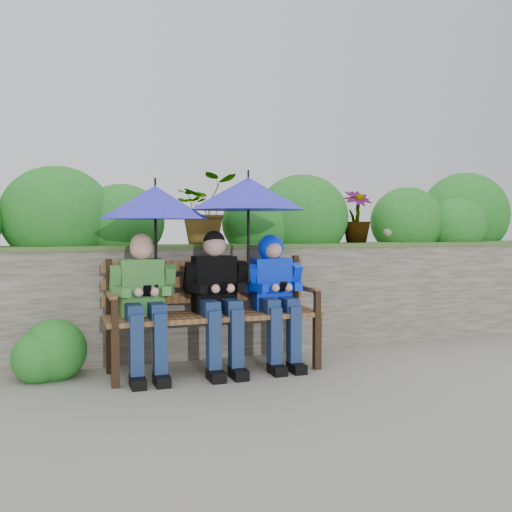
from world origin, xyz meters
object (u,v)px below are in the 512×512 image
object	(u,v)px
boy_left	(144,297)
boy_middle	(217,293)
park_bench	(212,306)
umbrella_left	(155,202)
umbrella_right	(248,194)
boy_right	(275,287)

from	to	relation	value
boy_left	boy_middle	world-z (taller)	boy_middle
park_bench	boy_middle	bearing A→B (deg)	-76.03
boy_left	umbrella_left	size ratio (longest dim) A/B	1.30
park_bench	boy_left	world-z (taller)	boy_left
umbrella_right	park_bench	bearing A→B (deg)	159.59
boy_middle	umbrella_left	distance (m)	0.89
park_bench	boy_middle	world-z (taller)	boy_middle
boy_middle	boy_right	bearing A→B (deg)	1.82
boy_left	boy_right	size ratio (longest dim) A/B	1.01
umbrella_left	umbrella_right	world-z (taller)	umbrella_right
boy_middle	umbrella_right	world-z (taller)	umbrella_right
boy_left	boy_middle	bearing A→B (deg)	-0.19
boy_left	boy_right	distance (m)	1.12
park_bench	umbrella_right	world-z (taller)	umbrella_right
umbrella_right	boy_right	bearing A→B (deg)	8.22
boy_middle	boy_right	size ratio (longest dim) A/B	1.03
umbrella_left	umbrella_right	distance (m)	0.77
boy_middle	umbrella_left	bearing A→B (deg)	177.98
boy_left	boy_middle	size ratio (longest dim) A/B	0.98
boy_right	umbrella_right	world-z (taller)	umbrella_right
park_bench	umbrella_left	distance (m)	0.98
boy_right	umbrella_left	size ratio (longest dim) A/B	1.28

